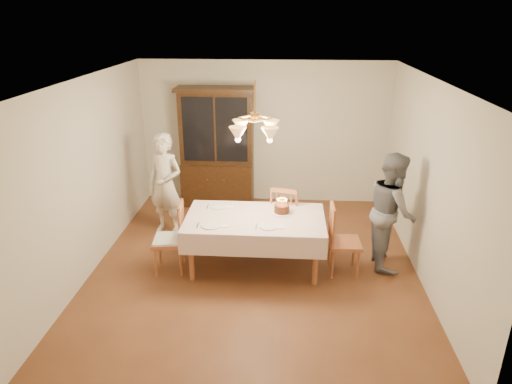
# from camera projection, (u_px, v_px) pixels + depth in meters

# --- Properties ---
(ground) EXTENTS (5.00, 5.00, 0.00)m
(ground) POSITION_uv_depth(u_px,v_px,m) (255.00, 265.00, 6.51)
(ground) COLOR #592F19
(ground) RESTS_ON ground
(room_shell) EXTENTS (5.00, 5.00, 5.00)m
(room_shell) POSITION_uv_depth(u_px,v_px,m) (255.00, 160.00, 5.93)
(room_shell) COLOR white
(room_shell) RESTS_ON ground
(dining_table) EXTENTS (1.90, 1.10, 0.76)m
(dining_table) POSITION_uv_depth(u_px,v_px,m) (255.00, 222.00, 6.26)
(dining_table) COLOR #964C2B
(dining_table) RESTS_ON ground
(china_hutch) EXTENTS (1.38, 0.54, 2.16)m
(china_hutch) POSITION_uv_depth(u_px,v_px,m) (217.00, 150.00, 8.27)
(china_hutch) COLOR black
(china_hutch) RESTS_ON ground
(chair_far_side) EXTENTS (0.53, 0.52, 1.00)m
(chair_far_side) POSITION_uv_depth(u_px,v_px,m) (286.00, 219.00, 6.91)
(chair_far_side) COLOR #964C2B
(chair_far_side) RESTS_ON ground
(chair_left_end) EXTENTS (0.46, 0.48, 1.00)m
(chair_left_end) POSITION_uv_depth(u_px,v_px,m) (169.00, 241.00, 6.24)
(chair_left_end) COLOR #964C2B
(chair_left_end) RESTS_ON ground
(chair_right_end) EXTENTS (0.43, 0.45, 1.00)m
(chair_right_end) POSITION_uv_depth(u_px,v_px,m) (344.00, 243.00, 6.19)
(chair_right_end) COLOR #964C2B
(chair_right_end) RESTS_ON ground
(elderly_woman) EXTENTS (0.70, 0.58, 1.65)m
(elderly_woman) POSITION_uv_depth(u_px,v_px,m) (165.00, 185.00, 7.21)
(elderly_woman) COLOR #F0E2CB
(elderly_woman) RESTS_ON ground
(adult_in_grey) EXTENTS (0.64, 0.81, 1.65)m
(adult_in_grey) POSITION_uv_depth(u_px,v_px,m) (392.00, 211.00, 6.28)
(adult_in_grey) COLOR slate
(adult_in_grey) RESTS_ON ground
(birthday_cake) EXTENTS (0.30, 0.30, 0.21)m
(birthday_cake) POSITION_uv_depth(u_px,v_px,m) (282.00, 209.00, 6.34)
(birthday_cake) COLOR white
(birthday_cake) RESTS_ON dining_table
(place_setting_near_left) EXTENTS (0.42, 0.27, 0.02)m
(place_setting_near_left) POSITION_uv_depth(u_px,v_px,m) (212.00, 225.00, 5.98)
(place_setting_near_left) COLOR white
(place_setting_near_left) RESTS_ON dining_table
(place_setting_near_right) EXTENTS (0.38, 0.23, 0.02)m
(place_setting_near_right) POSITION_uv_depth(u_px,v_px,m) (270.00, 227.00, 5.94)
(place_setting_near_right) COLOR white
(place_setting_near_right) RESTS_ON dining_table
(place_setting_far_left) EXTENTS (0.38, 0.23, 0.02)m
(place_setting_far_left) POSITION_uv_depth(u_px,v_px,m) (220.00, 207.00, 6.55)
(place_setting_far_left) COLOR white
(place_setting_far_left) RESTS_ON dining_table
(chandelier) EXTENTS (0.62, 0.62, 0.73)m
(chandelier) POSITION_uv_depth(u_px,v_px,m) (255.00, 130.00, 5.78)
(chandelier) COLOR #BF8C3F
(chandelier) RESTS_ON ground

